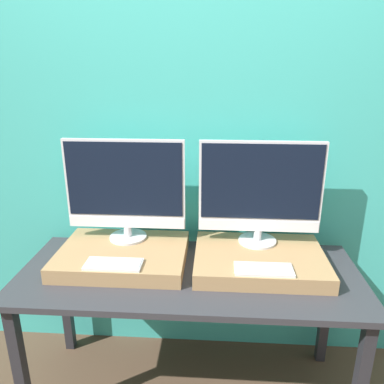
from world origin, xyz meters
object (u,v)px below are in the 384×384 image
object	(u,v)px
keyboard_left	(114,264)
monitor_left	(125,188)
monitor_right	(260,191)
keyboard_right	(264,269)

from	to	relation	value
keyboard_left	monitor_left	bearing A→B (deg)	90.00
monitor_left	monitor_right	size ratio (longest dim) A/B	1.00
monitor_left	keyboard_left	distance (m)	0.40
monitor_right	keyboard_right	distance (m)	0.40
monitor_left	keyboard_right	distance (m)	0.79
monitor_right	keyboard_right	world-z (taller)	monitor_right
monitor_right	keyboard_right	xyz separation A→B (m)	(0.00, -0.29, -0.27)
monitor_left	keyboard_left	world-z (taller)	monitor_left
keyboard_left	keyboard_right	size ratio (longest dim) A/B	1.00
monitor_left	monitor_right	world-z (taller)	same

